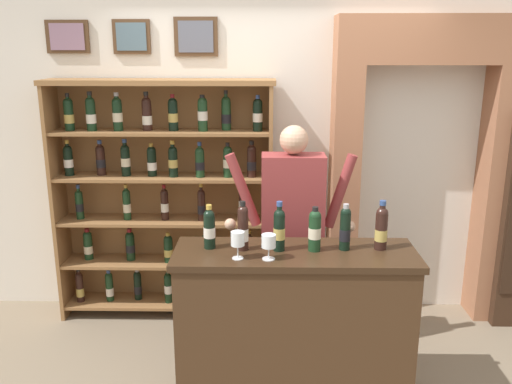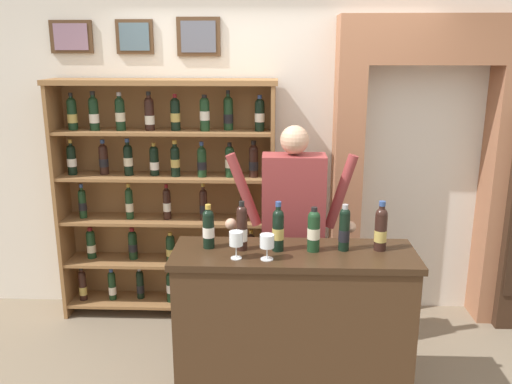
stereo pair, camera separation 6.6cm
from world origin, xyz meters
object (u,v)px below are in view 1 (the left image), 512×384
object	(u,v)px
tasting_bottle_chianti	(381,227)
wine_glass_center	(238,240)
tasting_counter	(294,328)
tasting_bottle_vin_santo	(345,228)
wine_shelf	(165,192)
tasting_bottle_grappa	(279,228)
shopkeeper	(292,217)
tasting_bottle_rosso	(315,229)
wine_glass_spare	(269,242)
tasting_bottle_super_tuscan	(243,227)
tasting_bottle_brunello	(209,228)

from	to	relation	value
tasting_bottle_chianti	wine_glass_center	distance (m)	0.87
tasting_counter	tasting_bottle_vin_santo	xyz separation A→B (m)	(0.30, 0.04, 0.64)
wine_shelf	tasting_bottle_grappa	bearing A→B (deg)	-52.36
shopkeeper	tasting_bottle_vin_santo	bearing A→B (deg)	-61.37
tasting_bottle_rosso	tasting_bottle_vin_santo	size ratio (longest dim) A/B	0.96
tasting_bottle_rosso	tasting_bottle_grappa	bearing A→B (deg)	-179.90
tasting_bottle_grappa	wine_glass_spare	xyz separation A→B (m)	(-0.06, -0.14, -0.03)
tasting_bottle_vin_santo	tasting_bottle_grappa	bearing A→B (deg)	-177.02
tasting_bottle_super_tuscan	tasting_bottle_chianti	bearing A→B (deg)	1.76
tasting_bottle_grappa	tasting_bottle_vin_santo	world-z (taller)	tasting_bottle_grappa
tasting_counter	tasting_bottle_brunello	distance (m)	0.82
shopkeeper	wine_glass_spare	xyz separation A→B (m)	(-0.17, -0.69, 0.07)
shopkeeper	tasting_bottle_super_tuscan	bearing A→B (deg)	-120.79
tasting_bottle_super_tuscan	wine_glass_spare	size ratio (longest dim) A/B	2.02
tasting_bottle_brunello	tasting_bottle_super_tuscan	distance (m)	0.20
tasting_bottle_grappa	wine_glass_spare	bearing A→B (deg)	-113.51
shopkeeper	tasting_bottle_brunello	size ratio (longest dim) A/B	6.21
tasting_bottle_grappa	wine_glass_center	distance (m)	0.28
tasting_counter	shopkeeper	bearing A→B (deg)	89.02
tasting_bottle_grappa	wine_shelf	bearing A→B (deg)	127.64
tasting_bottle_brunello	tasting_bottle_vin_santo	size ratio (longest dim) A/B	0.96
shopkeeper	tasting_bottle_brunello	world-z (taller)	shopkeeper
tasting_bottle_brunello	tasting_bottle_chianti	size ratio (longest dim) A/B	0.90
tasting_bottle_grappa	tasting_bottle_brunello	bearing A→B (deg)	175.63
tasting_bottle_brunello	wine_glass_spare	xyz separation A→B (m)	(0.36, -0.18, -0.03)
tasting_counter	tasting_bottle_super_tuscan	distance (m)	0.72
tasting_bottle_vin_santo	wine_shelf	bearing A→B (deg)	138.47
tasting_bottle_vin_santo	wine_glass_spare	bearing A→B (deg)	-160.07
tasting_bottle_super_tuscan	wine_shelf	bearing A→B (deg)	120.51
tasting_bottle_vin_santo	wine_glass_center	world-z (taller)	tasting_bottle_vin_santo
tasting_bottle_brunello	wine_shelf	bearing A→B (deg)	112.93
wine_shelf	shopkeeper	world-z (taller)	wine_shelf
wine_glass_spare	tasting_bottle_brunello	bearing A→B (deg)	153.56
shopkeeper	tasting_bottle_chianti	distance (m)	0.73
wine_shelf	tasting_bottle_rosso	world-z (taller)	wine_shelf
tasting_bottle_rosso	tasting_bottle_vin_santo	world-z (taller)	tasting_bottle_vin_santo
wine_glass_center	tasting_bottle_brunello	bearing A→B (deg)	136.55
tasting_bottle_super_tuscan	wine_glass_spare	world-z (taller)	tasting_bottle_super_tuscan
wine_shelf	tasting_bottle_chianti	size ratio (longest dim) A/B	6.45
wine_glass_spare	tasting_counter	bearing A→B (deg)	38.49
wine_shelf	tasting_bottle_brunello	bearing A→B (deg)	-67.07
shopkeeper	tasting_bottle_brunello	xyz separation A→B (m)	(-0.52, -0.51, 0.10)
tasting_bottle_brunello	tasting_bottle_vin_santo	bearing A→B (deg)	-0.81
wine_glass_spare	tasting_bottle_chianti	bearing A→B (deg)	14.68
tasting_bottle_super_tuscan	tasting_bottle_vin_santo	size ratio (longest dim) A/B	1.06
tasting_counter	wine_glass_center	bearing A→B (deg)	-160.47
tasting_bottle_rosso	wine_glass_spare	bearing A→B (deg)	-152.04
tasting_bottle_chianti	wine_shelf	bearing A→B (deg)	143.11
tasting_bottle_grappa	tasting_bottle_super_tuscan	bearing A→B (deg)	178.37
tasting_bottle_brunello	wine_glass_center	bearing A→B (deg)	-43.45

